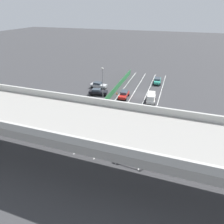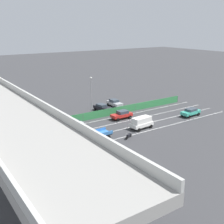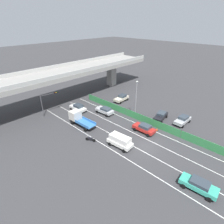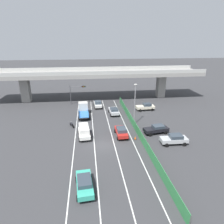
% 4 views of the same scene
% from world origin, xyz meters
% --- Properties ---
extents(ground_plane, '(300.00, 300.00, 0.00)m').
position_xyz_m(ground_plane, '(0.00, 0.00, 0.00)').
color(ground_plane, '#38383A').
extents(lane_line_left_edge, '(0.14, 42.74, 0.01)m').
position_xyz_m(lane_line_left_edge, '(-4.86, 3.37, 0.00)').
color(lane_line_left_edge, silver).
rests_on(lane_line_left_edge, ground).
extents(lane_line_mid_left, '(0.14, 42.74, 0.01)m').
position_xyz_m(lane_line_mid_left, '(-1.62, 3.37, 0.00)').
color(lane_line_mid_left, silver).
rests_on(lane_line_mid_left, ground).
extents(lane_line_mid_right, '(0.14, 42.74, 0.01)m').
position_xyz_m(lane_line_mid_right, '(1.62, 3.37, 0.00)').
color(lane_line_mid_right, silver).
rests_on(lane_line_mid_right, ground).
extents(lane_line_right_edge, '(0.14, 42.74, 0.01)m').
position_xyz_m(lane_line_right_edge, '(4.86, 3.37, 0.00)').
color(lane_line_right_edge, silver).
rests_on(lane_line_right_edge, ground).
extents(elevated_overpass, '(59.77, 8.93, 8.59)m').
position_xyz_m(elevated_overpass, '(0.00, 26.74, 6.84)').
color(elevated_overpass, gray).
rests_on(elevated_overpass, ground).
extents(green_fence, '(0.10, 38.84, 1.56)m').
position_xyz_m(green_fence, '(6.27, 3.37, 0.78)').
color(green_fence, '#338447').
rests_on(green_fence, ground).
extents(car_van_white, '(2.36, 4.50, 2.09)m').
position_xyz_m(car_van_white, '(-3.24, 3.22, 1.19)').
color(car_van_white, silver).
rests_on(car_van_white, ground).
extents(car_taxi_teal, '(2.25, 4.62, 1.56)m').
position_xyz_m(car_taxi_teal, '(-3.12, -9.85, 0.89)').
color(car_taxi_teal, teal).
rests_on(car_taxi_teal, ground).
extents(car_sedan_red, '(2.02, 4.36, 1.66)m').
position_xyz_m(car_sedan_red, '(3.24, 2.81, 0.91)').
color(car_sedan_red, red).
rests_on(car_sedan_red, ground).
extents(car_sedan_silver, '(2.23, 4.34, 1.55)m').
position_xyz_m(car_sedan_silver, '(3.39, 13.70, 0.88)').
color(car_sedan_silver, '#B7BABC').
rests_on(car_sedan_silver, ground).
extents(car_sedan_white, '(2.07, 4.37, 1.64)m').
position_xyz_m(car_sedan_white, '(0.06, 19.25, 0.91)').
color(car_sedan_white, white).
rests_on(car_sedan_white, ground).
extents(flatbed_truck_blue, '(2.52, 6.08, 2.66)m').
position_xyz_m(flatbed_truck_blue, '(-3.48, 14.36, 1.36)').
color(flatbed_truck_blue, black).
rests_on(flatbed_truck_blue, ground).
extents(motorcycle, '(0.96, 1.82, 0.93)m').
position_xyz_m(motorcycle, '(-5.73, 7.98, 0.46)').
color(motorcycle, black).
rests_on(motorcycle, ground).
extents(parked_wagon_silver, '(4.39, 2.08, 1.66)m').
position_xyz_m(parked_wagon_silver, '(11.36, -1.03, 0.92)').
color(parked_wagon_silver, '#B2B5B7').
rests_on(parked_wagon_silver, ground).
extents(parked_sedan_dark, '(4.72, 2.51, 1.54)m').
position_xyz_m(parked_sedan_dark, '(9.81, 3.15, 0.87)').
color(parked_sedan_dark, black).
rests_on(parked_sedan_dark, ground).
extents(parked_sedan_cream, '(4.51, 2.19, 1.69)m').
position_xyz_m(parked_sedan_cream, '(11.42, 15.64, 0.91)').
color(parked_sedan_cream, beige).
rests_on(parked_sedan_cream, ground).
extents(traffic_light, '(4.10, 0.65, 5.06)m').
position_xyz_m(traffic_light, '(-5.34, 22.50, 3.66)').
color(traffic_light, '#47474C').
rests_on(traffic_light, ground).
extents(street_lamp, '(0.60, 0.36, 8.30)m').
position_xyz_m(street_lamp, '(6.70, 7.66, 4.94)').
color(street_lamp, gray).
rests_on(street_lamp, ground).
extents(traffic_cone, '(0.47, 0.47, 0.58)m').
position_xyz_m(traffic_cone, '(5.45, 1.35, 0.27)').
color(traffic_cone, orange).
rests_on(traffic_cone, ground).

